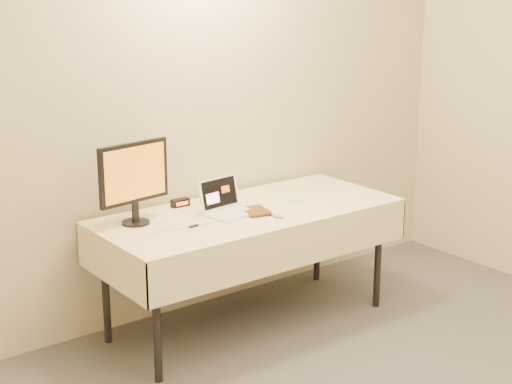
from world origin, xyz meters
TOP-DOWN VIEW (x-y plane):
  - back_wall at (0.00, 2.50)m, footprint 4.00×0.10m
  - table at (0.00, 2.05)m, footprint 1.86×0.81m
  - laptop at (-0.14, 2.07)m, footprint 0.32×0.28m
  - monitor at (-0.67, 2.22)m, footprint 0.45×0.18m
  - book at (-0.07, 1.99)m, footprint 0.15×0.05m
  - alarm_clock at (-0.29, 2.36)m, footprint 0.11×0.05m
  - clicker at (0.05, 1.83)m, footprint 0.05×0.10m
  - paper_form at (0.32, 2.09)m, footprint 0.15×0.26m
  - usb_dongle at (-0.44, 1.97)m, footprint 0.06×0.03m

SIDE VIEW (x-z plane):
  - table at x=0.00m, z-range 0.31..1.05m
  - paper_form at x=0.32m, z-range 0.74..0.74m
  - usb_dongle at x=-0.44m, z-range 0.74..0.75m
  - clicker at x=0.05m, z-range 0.74..0.76m
  - alarm_clock at x=-0.29m, z-range 0.74..0.78m
  - laptop at x=-0.14m, z-range 0.69..0.89m
  - book at x=-0.07m, z-range 0.74..0.93m
  - monitor at x=-0.67m, z-range 0.78..1.25m
  - back_wall at x=0.00m, z-range 0.00..2.70m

